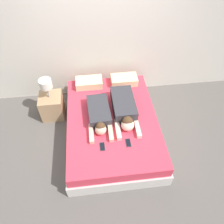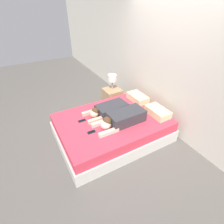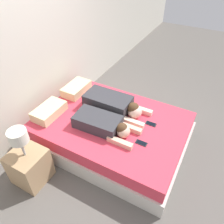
# 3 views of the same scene
# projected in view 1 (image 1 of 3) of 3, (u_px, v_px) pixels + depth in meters

# --- Properties ---
(ground_plane) EXTENTS (12.00, 12.00, 0.00)m
(ground_plane) POSITION_uv_depth(u_px,v_px,m) (112.00, 134.00, 3.98)
(ground_plane) COLOR #5B5651
(wall_back) EXTENTS (12.00, 0.06, 2.60)m
(wall_back) POSITION_uv_depth(u_px,v_px,m) (104.00, 34.00, 3.80)
(wall_back) COLOR beige
(wall_back) RESTS_ON ground_plane
(bed) EXTENTS (1.55, 2.13, 0.45)m
(bed) POSITION_uv_depth(u_px,v_px,m) (112.00, 126.00, 3.81)
(bed) COLOR beige
(bed) RESTS_ON ground_plane
(pillow_head_left) EXTENTS (0.50, 0.29, 0.14)m
(pillow_head_left) POSITION_uv_depth(u_px,v_px,m) (89.00, 83.00, 4.12)
(pillow_head_left) COLOR beige
(pillow_head_left) RESTS_ON bed
(pillow_head_right) EXTENTS (0.50, 0.29, 0.14)m
(pillow_head_right) POSITION_uv_depth(u_px,v_px,m) (124.00, 80.00, 4.17)
(pillow_head_right) COLOR beige
(pillow_head_right) RESTS_ON bed
(person_left) EXTENTS (0.38, 0.91, 0.20)m
(person_left) POSITION_uv_depth(u_px,v_px,m) (99.00, 115.00, 3.56)
(person_left) COLOR #333338
(person_left) RESTS_ON bed
(person_right) EXTENTS (0.38, 1.00, 0.24)m
(person_right) POSITION_uv_depth(u_px,v_px,m) (124.00, 109.00, 3.62)
(person_right) COLOR #333338
(person_right) RESTS_ON bed
(cell_phone_left) EXTENTS (0.07, 0.15, 0.01)m
(cell_phone_left) POSITION_uv_depth(u_px,v_px,m) (102.00, 147.00, 3.26)
(cell_phone_left) COLOR #2D2D33
(cell_phone_left) RESTS_ON bed
(cell_phone_right) EXTENTS (0.07, 0.15, 0.01)m
(cell_phone_right) POSITION_uv_depth(u_px,v_px,m) (128.00, 143.00, 3.30)
(cell_phone_right) COLOR #2D2D33
(cell_phone_right) RESTS_ON bed
(nightstand) EXTENTS (0.41, 0.41, 0.87)m
(nightstand) POSITION_uv_depth(u_px,v_px,m) (52.00, 104.00, 4.08)
(nightstand) COLOR tan
(nightstand) RESTS_ON ground_plane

